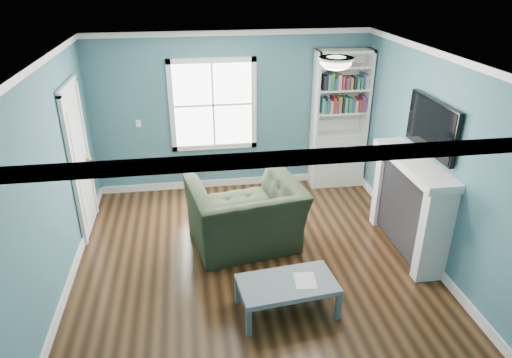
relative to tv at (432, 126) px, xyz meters
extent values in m
plane|color=black|center=(-2.20, -0.20, -1.72)|extent=(5.00, 5.00, 0.00)
plane|color=#396F7F|center=(-2.20, 2.30, -0.43)|extent=(4.50, 0.00, 4.50)
plane|color=#396F7F|center=(-2.20, -2.70, -0.43)|extent=(4.50, 0.00, 4.50)
plane|color=#396F7F|center=(-4.45, -0.20, -0.43)|extent=(0.00, 5.00, 5.00)
plane|color=#396F7F|center=(0.05, -0.20, -0.43)|extent=(0.00, 5.00, 5.00)
plane|color=white|center=(-2.20, -0.20, 0.88)|extent=(5.00, 5.00, 0.00)
cube|color=white|center=(-2.20, 2.28, -1.66)|extent=(4.50, 0.03, 0.12)
cube|color=white|center=(-4.44, -0.20, -1.66)|extent=(0.03, 5.00, 0.12)
cube|color=white|center=(0.03, -0.20, -1.66)|extent=(0.03, 5.00, 0.12)
cube|color=white|center=(-2.20, 2.28, 0.84)|extent=(4.50, 0.04, 0.08)
cube|color=white|center=(-2.20, -2.68, 0.84)|extent=(4.50, 0.04, 0.08)
cube|color=white|center=(-4.43, -0.20, 0.84)|extent=(0.04, 5.00, 0.08)
cube|color=white|center=(0.03, -0.20, 0.84)|extent=(0.04, 5.00, 0.08)
cube|color=white|center=(-2.50, 2.29, -0.27)|extent=(1.24, 0.01, 1.34)
cube|color=white|center=(-3.16, 2.28, -0.27)|extent=(0.08, 0.06, 1.50)
cube|color=white|center=(-1.84, 2.28, -0.27)|extent=(0.08, 0.06, 1.50)
cube|color=white|center=(-2.50, 2.28, -0.98)|extent=(1.40, 0.06, 0.08)
cube|color=white|center=(-2.50, 2.28, 0.44)|extent=(1.40, 0.06, 0.08)
cube|color=white|center=(-2.50, 2.28, -0.27)|extent=(1.24, 0.03, 0.03)
cube|color=white|center=(-2.50, 2.28, -0.27)|extent=(0.03, 0.03, 1.34)
cube|color=silver|center=(-0.43, 2.10, -1.27)|extent=(0.90, 0.35, 0.90)
cube|color=silver|center=(-0.86, 2.10, -0.12)|extent=(0.04, 0.35, 1.40)
cube|color=silver|center=(0.00, 2.10, -0.12)|extent=(0.04, 0.35, 1.40)
cube|color=silver|center=(-0.43, 2.26, -0.12)|extent=(0.90, 0.02, 1.40)
cube|color=silver|center=(-0.43, 2.10, 0.55)|extent=(0.90, 0.35, 0.04)
cube|color=silver|center=(-0.43, 2.10, -0.80)|extent=(0.84, 0.33, 0.03)
cube|color=silver|center=(-0.43, 2.10, -0.42)|extent=(0.84, 0.33, 0.03)
cube|color=silver|center=(-0.43, 2.10, -0.04)|extent=(0.84, 0.33, 0.03)
cube|color=silver|center=(-0.43, 2.10, 0.32)|extent=(0.84, 0.33, 0.03)
cube|color=teal|center=(-0.43, 2.08, -0.30)|extent=(0.70, 0.25, 0.22)
cube|color=#33723F|center=(-0.43, 2.08, 0.08)|extent=(0.70, 0.25, 0.22)
cylinder|color=beige|center=(-0.43, 2.05, 0.46)|extent=(0.26, 0.06, 0.26)
cube|color=black|center=(-0.11, 0.00, -1.12)|extent=(0.30, 1.20, 1.10)
cube|color=black|center=(-0.13, 0.00, -1.32)|extent=(0.22, 0.65, 0.70)
cube|color=silver|center=(-0.13, -0.67, -1.12)|extent=(0.36, 0.16, 1.20)
cube|color=silver|center=(-0.13, 0.67, -1.12)|extent=(0.36, 0.16, 1.20)
cube|color=silver|center=(-0.15, 0.00, -0.47)|extent=(0.44, 1.58, 0.10)
cube|color=black|center=(0.00, 0.00, 0.00)|extent=(0.06, 1.10, 0.65)
cube|color=silver|center=(-4.43, 1.20, -0.70)|extent=(0.04, 0.80, 2.05)
cube|color=white|center=(-4.42, 0.75, -0.70)|extent=(0.05, 0.08, 2.13)
cube|color=white|center=(-4.42, 1.65, -0.70)|extent=(0.05, 0.08, 2.13)
cube|color=white|center=(-4.42, 1.20, 0.36)|extent=(0.05, 0.98, 0.08)
sphere|color=#BF8C3F|center=(-4.37, 1.50, -0.77)|extent=(0.07, 0.07, 0.07)
ellipsoid|color=white|center=(-1.30, -0.10, 0.82)|extent=(0.34, 0.34, 0.15)
cylinder|color=white|center=(-1.30, -0.10, 0.86)|extent=(0.38, 0.38, 0.03)
cube|color=white|center=(-3.70, 2.28, -0.52)|extent=(0.08, 0.01, 0.12)
imported|color=black|center=(-2.24, 0.40, -1.11)|extent=(1.55, 1.15, 1.24)
cube|color=#515C62|center=(-2.43, -1.29, -1.56)|extent=(0.06, 0.06, 0.33)
cube|color=#515C62|center=(-1.44, -1.19, -1.56)|extent=(0.06, 0.06, 0.33)
cube|color=#515C62|center=(-2.48, -0.78, -1.56)|extent=(0.06, 0.06, 0.33)
cube|color=#515C62|center=(-1.49, -0.68, -1.56)|extent=(0.06, 0.06, 0.33)
cube|color=slate|center=(-1.96, -0.98, -1.37)|extent=(1.11, 0.68, 0.06)
cube|color=white|center=(-1.76, -0.99, -1.34)|extent=(0.25, 0.31, 0.00)
camera|label=1|loc=(-2.90, -4.87, 1.77)|focal=32.00mm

